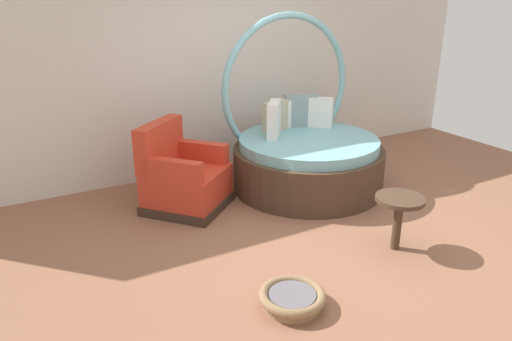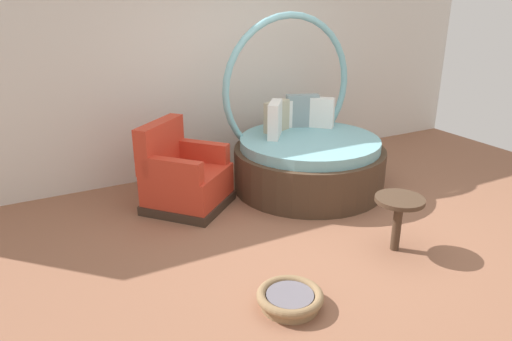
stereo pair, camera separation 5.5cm
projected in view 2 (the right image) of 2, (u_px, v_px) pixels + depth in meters
ground_plane at (320, 234)px, 4.71m from camera, size 8.00×8.00×0.02m
back_wall at (222, 61)px, 6.07m from camera, size 8.00×0.12×2.81m
round_daybed at (306, 153)px, 5.71m from camera, size 1.78×1.78×2.02m
red_armchair at (183, 178)px, 5.18m from camera, size 1.13×1.13×0.94m
pet_basket at (290, 298)px, 3.58m from camera, size 0.51×0.51×0.13m
side_table at (399, 207)px, 4.26m from camera, size 0.44×0.44×0.52m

